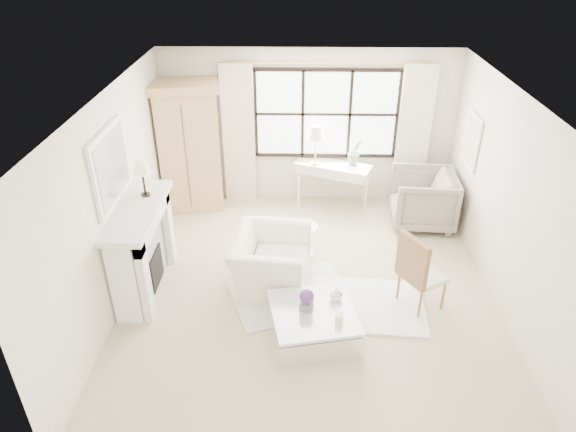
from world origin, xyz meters
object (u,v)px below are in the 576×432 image
console_table (332,185)px  coffee_table (313,323)px  club_armchair (271,260)px  armoire (189,146)px

console_table → coffee_table: 3.39m
console_table → club_armchair: size_ratio=1.20×
console_table → armoire: bearing=-156.5°
armoire → coffee_table: 3.98m
club_armchair → console_table: bearing=-15.4°
coffee_table → club_armchair: bearing=106.8°
armoire → club_armchair: armoire is taller
armoire → console_table: 2.56m
console_table → coffee_table: (-0.40, -3.36, -0.22)m
armoire → club_armchair: (1.48, -2.22, -0.77)m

